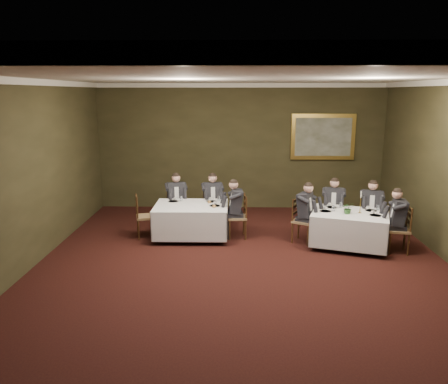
{
  "coord_description": "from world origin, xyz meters",
  "views": [
    {
      "loc": [
        -0.19,
        -7.25,
        3.25
      ],
      "look_at": [
        -0.39,
        1.94,
        1.15
      ],
      "focal_mm": 35.0,
      "sensor_mm": 36.0,
      "label": 1
    }
  ],
  "objects_px": {
    "diner_main_endright": "(398,228)",
    "candlestick": "(360,205)",
    "chair_main_endleft": "(303,230)",
    "diner_sec_backright": "(212,206)",
    "diner_sec_endright": "(237,216)",
    "painting": "(323,137)",
    "chair_main_backleft": "(332,222)",
    "chair_sec_backright": "(212,215)",
    "diner_main_endleft": "(304,220)",
    "chair_main_backright": "(370,226)",
    "chair_sec_backleft": "(176,215)",
    "table_second": "(191,218)",
    "diner_main_backleft": "(333,213)",
    "centerpiece": "(348,208)",
    "diner_sec_backleft": "(176,206)",
    "chair_main_endright": "(398,239)",
    "diner_main_backright": "(370,216)",
    "table_main": "(349,227)",
    "chair_sec_endleft": "(146,225)",
    "chair_sec_endright": "(237,226)"
  },
  "relations": [
    {
      "from": "chair_main_backright",
      "to": "diner_main_endright",
      "type": "relative_size",
      "value": 0.74
    },
    {
      "from": "diner_sec_backright",
      "to": "painting",
      "type": "bearing_deg",
      "value": -158.72
    },
    {
      "from": "chair_main_backleft",
      "to": "chair_sec_backright",
      "type": "bearing_deg",
      "value": 1.98
    },
    {
      "from": "diner_main_endleft",
      "to": "diner_sec_backright",
      "type": "distance_m",
      "value": 2.34
    },
    {
      "from": "chair_sec_endleft",
      "to": "candlestick",
      "type": "xyz_separation_m",
      "value": [
        4.69,
        -0.56,
        0.66
      ]
    },
    {
      "from": "chair_main_backleft",
      "to": "chair_main_backright",
      "type": "bearing_deg",
      "value": 174.93
    },
    {
      "from": "centerpiece",
      "to": "painting",
      "type": "relative_size",
      "value": 0.15
    },
    {
      "from": "diner_main_backleft",
      "to": "diner_sec_backleft",
      "type": "xyz_separation_m",
      "value": [
        -3.72,
        0.52,
        0.0
      ]
    },
    {
      "from": "chair_sec_backright",
      "to": "diner_sec_backright",
      "type": "distance_m",
      "value": 0.23
    },
    {
      "from": "diner_sec_backleft",
      "to": "chair_main_backright",
      "type": "bearing_deg",
      "value": 155.84
    },
    {
      "from": "table_second",
      "to": "diner_sec_backright",
      "type": "height_order",
      "value": "diner_sec_backright"
    },
    {
      "from": "diner_sec_endright",
      "to": "painting",
      "type": "bearing_deg",
      "value": -46.89
    },
    {
      "from": "diner_sec_endright",
      "to": "chair_sec_endleft",
      "type": "height_order",
      "value": "diner_sec_endright"
    },
    {
      "from": "chair_main_backright",
      "to": "chair_sec_backleft",
      "type": "xyz_separation_m",
      "value": [
        -4.53,
        0.78,
        0.0
      ]
    },
    {
      "from": "diner_main_backleft",
      "to": "chair_main_backleft",
      "type": "bearing_deg",
      "value": -90.0
    },
    {
      "from": "table_second",
      "to": "diner_main_backleft",
      "type": "distance_m",
      "value": 3.29
    },
    {
      "from": "table_main",
      "to": "chair_main_backleft",
      "type": "distance_m",
      "value": 0.92
    },
    {
      "from": "diner_sec_endright",
      "to": "diner_main_endright",
      "type": "bearing_deg",
      "value": -109.34
    },
    {
      "from": "diner_main_backleft",
      "to": "chair_sec_endright",
      "type": "xyz_separation_m",
      "value": [
        -2.22,
        -0.31,
        -0.23
      ]
    },
    {
      "from": "chair_main_endright",
      "to": "diner_main_backright",
      "type": "bearing_deg",
      "value": 27.45
    },
    {
      "from": "chair_main_backright",
      "to": "chair_sec_backright",
      "type": "xyz_separation_m",
      "value": [
        -3.63,
        0.78,
        0.0
      ]
    },
    {
      "from": "chair_main_endleft",
      "to": "chair_sec_backleft",
      "type": "relative_size",
      "value": 1.0
    },
    {
      "from": "candlestick",
      "to": "chair_main_backright",
      "type": "bearing_deg",
      "value": 55.71
    },
    {
      "from": "diner_sec_endright",
      "to": "table_second",
      "type": "bearing_deg",
      "value": 85.56
    },
    {
      "from": "diner_main_backright",
      "to": "painting",
      "type": "relative_size",
      "value": 0.76
    },
    {
      "from": "diner_main_backleft",
      "to": "diner_sec_endright",
      "type": "distance_m",
      "value": 2.26
    },
    {
      "from": "diner_sec_backleft",
      "to": "centerpiece",
      "type": "distance_m",
      "value": 4.11
    },
    {
      "from": "chair_main_endleft",
      "to": "candlestick",
      "type": "relative_size",
      "value": 2.07
    },
    {
      "from": "diner_main_endleft",
      "to": "painting",
      "type": "distance_m",
      "value": 3.43
    },
    {
      "from": "diner_sec_endright",
      "to": "candlestick",
      "type": "bearing_deg",
      "value": -107.23
    },
    {
      "from": "chair_main_endleft",
      "to": "diner_sec_backright",
      "type": "relative_size",
      "value": 0.74
    },
    {
      "from": "diner_main_backleft",
      "to": "chair_main_endright",
      "type": "bearing_deg",
      "value": 145.64
    },
    {
      "from": "diner_main_endleft",
      "to": "candlestick",
      "type": "distance_m",
      "value": 1.25
    },
    {
      "from": "diner_sec_backleft",
      "to": "diner_sec_backright",
      "type": "xyz_separation_m",
      "value": [
        0.89,
        0.0,
        0.0
      ]
    },
    {
      "from": "painting",
      "to": "table_second",
      "type": "bearing_deg",
      "value": -142.31
    },
    {
      "from": "chair_main_backleft",
      "to": "diner_sec_backright",
      "type": "bearing_deg",
      "value": 2.2
    },
    {
      "from": "table_second",
      "to": "chair_sec_endleft",
      "type": "xyz_separation_m",
      "value": [
        -1.05,
        -0.01,
        -0.17
      ]
    },
    {
      "from": "chair_main_backright",
      "to": "chair_main_endleft",
      "type": "height_order",
      "value": "same"
    },
    {
      "from": "diner_main_backleft",
      "to": "painting",
      "type": "bearing_deg",
      "value": -81.34
    },
    {
      "from": "centerpiece",
      "to": "chair_main_backright",
      "type": "bearing_deg",
      "value": 45.05
    },
    {
      "from": "chair_main_endleft",
      "to": "centerpiece",
      "type": "bearing_deg",
      "value": 95.86
    },
    {
      "from": "chair_main_endright",
      "to": "chair_sec_backright",
      "type": "relative_size",
      "value": 1.0
    },
    {
      "from": "chair_main_backleft",
      "to": "chair_main_endright",
      "type": "height_order",
      "value": "same"
    },
    {
      "from": "chair_main_backright",
      "to": "chair_sec_endright",
      "type": "xyz_separation_m",
      "value": [
        -3.02,
        -0.07,
        0.0
      ]
    },
    {
      "from": "chair_main_backleft",
      "to": "candlestick",
      "type": "xyz_separation_m",
      "value": [
        0.36,
        -0.89,
        0.66
      ]
    },
    {
      "from": "centerpiece",
      "to": "painting",
      "type": "bearing_deg",
      "value": 88.75
    },
    {
      "from": "table_second",
      "to": "chair_sec_backleft",
      "type": "bearing_deg",
      "value": 118.05
    },
    {
      "from": "diner_main_endright",
      "to": "candlestick",
      "type": "height_order",
      "value": "diner_main_endright"
    },
    {
      "from": "chair_sec_backleft",
      "to": "candlestick",
      "type": "relative_size",
      "value": 2.07
    },
    {
      "from": "chair_sec_endleft",
      "to": "diner_main_endright",
      "type": "bearing_deg",
      "value": 66.4
    }
  ]
}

